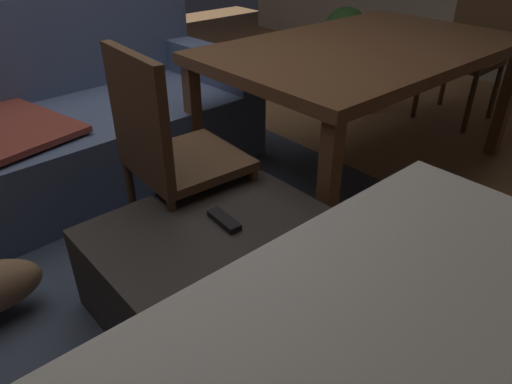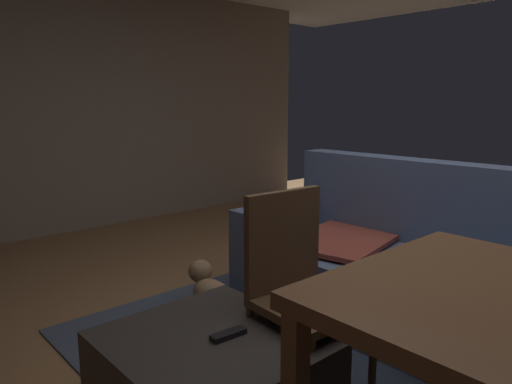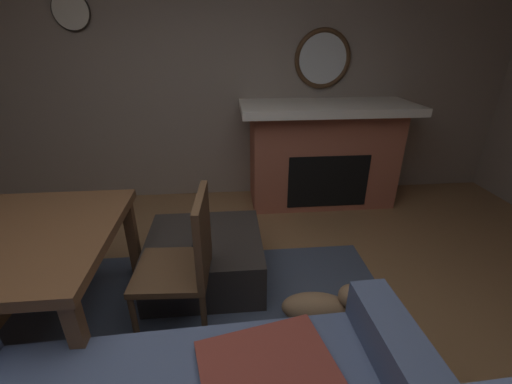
{
  "view_description": "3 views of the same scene",
  "coord_description": "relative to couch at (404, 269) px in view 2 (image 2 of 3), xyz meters",
  "views": [
    {
      "loc": [
        -0.92,
        -2.11,
        1.36
      ],
      "look_at": [
        -0.12,
        -1.2,
        0.63
      ],
      "focal_mm": 32.95,
      "sensor_mm": 36.0,
      "label": 1
    },
    {
      "loc": [
        1.4,
        -2.11,
        1.34
      ],
      "look_at": [
        -0.14,
        -0.73,
        0.95
      ],
      "focal_mm": 33.64,
      "sensor_mm": 36.0,
      "label": 2
    },
    {
      "loc": [
        -0.31,
        1.1,
        1.72
      ],
      "look_at": [
        -0.49,
        -0.92,
        0.77
      ],
      "focal_mm": 23.33,
      "sensor_mm": 36.0,
      "label": 3
    }
  ],
  "objects": [
    {
      "name": "floor",
      "position": [
        0.09,
        -0.44,
        -0.33
      ],
      "size": [
        8.52,
        8.52,
        0.0
      ],
      "primitive_type": "plane",
      "color": "olive"
    },
    {
      "name": "wall_left",
      "position": [
        -3.46,
        -0.44,
        0.95
      ],
      "size": [
        0.12,
        5.71,
        2.56
      ],
      "primitive_type": "cube",
      "color": "gray",
      "rests_on": "ground"
    },
    {
      "name": "area_rug",
      "position": [
        -0.02,
        -0.76,
        -0.32
      ],
      "size": [
        2.6,
        2.0,
        0.01
      ],
      "primitive_type": "cube",
      "color": "#3D475B",
      "rests_on": "ground"
    },
    {
      "name": "couch",
      "position": [
        0.0,
        0.0,
        0.0
      ],
      "size": [
        2.04,
        1.04,
        0.97
      ],
      "color": "#4C5B7F",
      "rests_on": "ground"
    },
    {
      "name": "ottoman_coffee_table",
      "position": [
        -0.02,
        -1.45,
        -0.14
      ],
      "size": [
        0.85,
        0.81,
        0.37
      ],
      "primitive_type": "cube",
      "color": "#2D2826",
      "rests_on": "ground"
    },
    {
      "name": "tv_remote",
      "position": [
        0.02,
        -1.39,
        0.05
      ],
      "size": [
        0.06,
        0.16,
        0.02
      ],
      "primitive_type": "cube",
      "rotation": [
        0.0,
        0.0,
        -0.07
      ],
      "color": "black",
      "rests_on": "ottoman_coffee_table"
    },
    {
      "name": "dining_chair_west",
      "position": [
        0.05,
        -1.0,
        0.2
      ],
      "size": [
        0.47,
        0.47,
        0.93
      ],
      "color": "#513823",
      "rests_on": "ground"
    },
    {
      "name": "small_dog",
      "position": [
        -0.78,
        -0.89,
        -0.16
      ],
      "size": [
        0.51,
        0.28,
        0.29
      ],
      "color": "#8C6B4C",
      "rests_on": "ground"
    }
  ]
}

